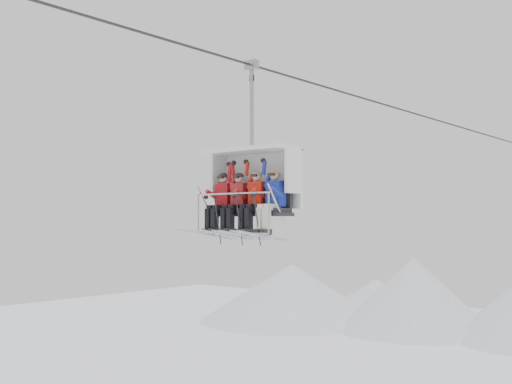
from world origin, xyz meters
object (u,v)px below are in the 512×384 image
Objects in this scene: chairlift_carrier at (255,180)px; skier_far_right at (272,199)px; skier_far_left at (221,201)px; skier_center_left at (236,201)px; skier_center_right at (254,200)px.

chairlift_carrier is 2.36× the size of skier_far_right.
skier_far_left is at bearing 180.00° from skier_far_right.
skier_center_left is at bearing -179.87° from skier_far_right.
chairlift_carrier is 2.36× the size of skier_far_left.
skier_far_left is 1.00× the size of skier_center_right.
chairlift_carrier is at bearing 46.09° from skier_center_left.
skier_center_left is (0.48, -0.00, -0.01)m from skier_far_left.
skier_center_right is 1.00× the size of skier_far_right.
chairlift_carrier is at bearing 157.50° from skier_far_right.
skier_center_left is at bearing -179.75° from skier_center_right.
skier_far_right is at bearing 0.00° from skier_center_right.
skier_far_right is at bearing 0.00° from skier_far_left.
skier_center_right is (0.53, 0.00, 0.01)m from skier_center_left.
chairlift_carrier is 0.92m from skier_far_right.
skier_center_right and skier_far_right have the same top height.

